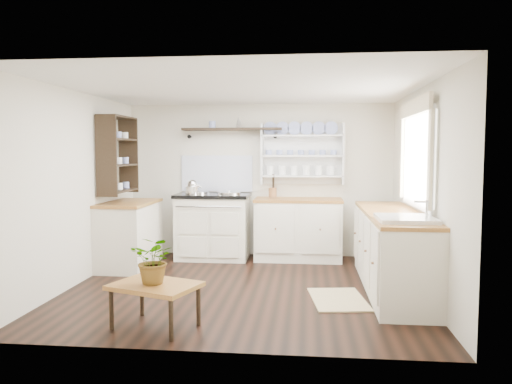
% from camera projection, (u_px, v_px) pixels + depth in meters
% --- Properties ---
extents(floor, '(4.00, 3.80, 0.01)m').
position_uv_depth(floor, '(244.00, 287.00, 5.82)').
color(floor, black).
rests_on(floor, ground).
extents(wall_back, '(4.00, 0.02, 2.30)m').
position_uv_depth(wall_back, '(259.00, 180.00, 7.61)').
color(wall_back, beige).
rests_on(wall_back, ground).
extents(wall_right, '(0.02, 3.80, 2.30)m').
position_uv_depth(wall_right, '(422.00, 191.00, 5.52)').
color(wall_right, beige).
rests_on(wall_right, ground).
extents(wall_left, '(0.02, 3.80, 2.30)m').
position_uv_depth(wall_left, '(77.00, 188.00, 5.93)').
color(wall_left, beige).
rests_on(wall_left, ground).
extents(ceiling, '(4.00, 3.80, 0.01)m').
position_uv_depth(ceiling, '(243.00, 88.00, 5.64)').
color(ceiling, white).
rests_on(ceiling, wall_back).
extents(window, '(0.08, 1.55, 1.22)m').
position_uv_depth(window, '(416.00, 153.00, 5.64)').
color(window, white).
rests_on(window, wall_right).
extents(aga_cooker, '(1.08, 0.75, 0.99)m').
position_uv_depth(aga_cooker, '(213.00, 225.00, 7.40)').
color(aga_cooker, white).
rests_on(aga_cooker, floor).
extents(back_cabinets, '(1.27, 0.63, 0.90)m').
position_uv_depth(back_cabinets, '(298.00, 228.00, 7.31)').
color(back_cabinets, white).
rests_on(back_cabinets, floor).
extents(right_cabinets, '(0.62, 2.43, 0.90)m').
position_uv_depth(right_cabinets, '(392.00, 250.00, 5.71)').
color(right_cabinets, white).
rests_on(right_cabinets, floor).
extents(belfast_sink, '(0.55, 0.60, 0.45)m').
position_uv_depth(belfast_sink, '(405.00, 231.00, 4.94)').
color(belfast_sink, white).
rests_on(belfast_sink, right_cabinets).
extents(left_cabinets, '(0.62, 1.13, 0.90)m').
position_uv_depth(left_cabinets, '(129.00, 234.00, 6.85)').
color(left_cabinets, white).
rests_on(left_cabinets, floor).
extents(plate_rack, '(1.20, 0.22, 0.90)m').
position_uv_depth(plate_rack, '(302.00, 154.00, 7.48)').
color(plate_rack, white).
rests_on(plate_rack, wall_back).
extents(high_shelf, '(1.50, 0.29, 0.16)m').
position_uv_depth(high_shelf, '(232.00, 130.00, 7.47)').
color(high_shelf, black).
rests_on(high_shelf, wall_back).
extents(left_shelving, '(0.28, 0.80, 1.05)m').
position_uv_depth(left_shelving, '(118.00, 154.00, 6.78)').
color(left_shelving, black).
rests_on(left_shelving, wall_left).
extents(kettle, '(0.19, 0.19, 0.24)m').
position_uv_depth(kettle, '(193.00, 188.00, 7.27)').
color(kettle, silver).
rests_on(kettle, aga_cooker).
extents(utensil_crock, '(0.12, 0.12, 0.14)m').
position_uv_depth(utensil_crock, '(273.00, 192.00, 7.38)').
color(utensil_crock, brown).
rests_on(utensil_crock, back_cabinets).
extents(center_table, '(0.87, 0.75, 0.40)m').
position_uv_depth(center_table, '(155.00, 289.00, 4.47)').
color(center_table, brown).
rests_on(center_table, floor).
extents(potted_plant, '(0.43, 0.38, 0.43)m').
position_uv_depth(potted_plant, '(155.00, 260.00, 4.45)').
color(potted_plant, '#3F7233').
rests_on(potted_plant, center_table).
extents(floor_rug, '(0.66, 0.92, 0.02)m').
position_uv_depth(floor_rug, '(338.00, 299.00, 5.32)').
color(floor_rug, '#9D865B').
rests_on(floor_rug, floor).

